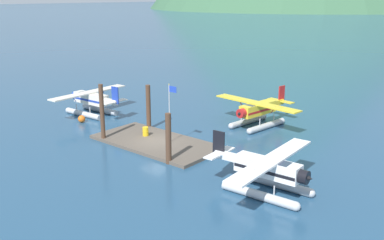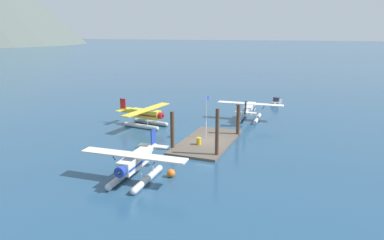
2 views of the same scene
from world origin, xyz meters
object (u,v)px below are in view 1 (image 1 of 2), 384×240
at_px(flagpole, 170,106).
at_px(seaplane_cream_port_fwd, 91,101).
at_px(mooring_buoy, 82,119).
at_px(seaplane_yellow_bow_right, 258,112).
at_px(fuel_drum, 146,131).
at_px(seaplane_white_stbd_aft, 268,173).

relative_size(flagpole, seaplane_cream_port_fwd, 0.53).
relative_size(mooring_buoy, seaplane_yellow_bow_right, 0.08).
height_order(mooring_buoy, seaplane_cream_port_fwd, seaplane_cream_port_fwd).
height_order(fuel_drum, seaplane_cream_port_fwd, seaplane_cream_port_fwd).
relative_size(mooring_buoy, seaplane_white_stbd_aft, 0.08).
relative_size(seaplane_white_stbd_aft, seaplane_yellow_bow_right, 1.00).
xyz_separation_m(seaplane_white_stbd_aft, seaplane_yellow_bow_right, (-9.33, 13.61, 0.00)).
bearing_deg(fuel_drum, seaplane_yellow_bow_right, 60.06).
bearing_deg(seaplane_yellow_bow_right, seaplane_cream_port_fwd, -154.20).
bearing_deg(flagpole, mooring_buoy, -176.56).
distance_m(seaplane_cream_port_fwd, seaplane_yellow_bow_right, 19.50).
bearing_deg(flagpole, seaplane_yellow_bow_right, 74.68).
xyz_separation_m(flagpole, seaplane_white_stbd_aft, (12.21, -3.08, -2.22)).
height_order(seaplane_cream_port_fwd, seaplane_white_stbd_aft, same).
relative_size(flagpole, fuel_drum, 6.33).
bearing_deg(seaplane_cream_port_fwd, flagpole, -7.92).
xyz_separation_m(flagpole, mooring_buoy, (-12.76, -0.77, -3.39)).
bearing_deg(mooring_buoy, seaplane_cream_port_fwd, 124.23).
xyz_separation_m(flagpole, seaplane_cream_port_fwd, (-14.67, 2.04, -2.22)).
bearing_deg(mooring_buoy, fuel_drum, 3.82).
bearing_deg(flagpole, seaplane_white_stbd_aft, -14.16).
bearing_deg(fuel_drum, mooring_buoy, -176.18).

